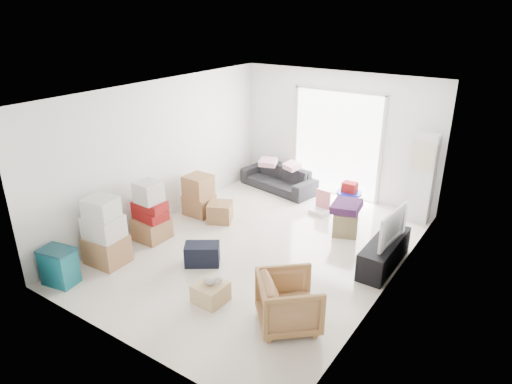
{
  "coord_description": "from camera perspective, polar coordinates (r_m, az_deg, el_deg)",
  "views": [
    {
      "loc": [
        3.87,
        -5.88,
        3.95
      ],
      "look_at": [
        -0.22,
        0.2,
        0.92
      ],
      "focal_mm": 32.0,
      "sensor_mm": 36.0,
      "label": 1
    }
  ],
  "objects": [
    {
      "name": "television",
      "position": [
        7.57,
        15.95,
        -5.42
      ],
      "size": [
        0.63,
        1.0,
        0.13
      ],
      "primitive_type": "imported",
      "rotation": [
        0.0,
        0.0,
        1.49
      ],
      "color": "black",
      "rests_on": "tv_console"
    },
    {
      "name": "wood_crate",
      "position": [
        6.69,
        -5.69,
        -12.39
      ],
      "size": [
        0.44,
        0.44,
        0.28
      ],
      "primitive_type": "cube",
      "rotation": [
        0.0,
        0.0,
        -0.03
      ],
      "color": "#DDC27F",
      "rests_on": "room_shell"
    },
    {
      "name": "sliding_door",
      "position": [
        10.03,
        10.03,
        6.45
      ],
      "size": [
        2.1,
        0.04,
        2.33
      ],
      "color": "white",
      "rests_on": "room_shell"
    },
    {
      "name": "loose_box",
      "position": [
        8.95,
        -4.52,
        -2.5
      ],
      "size": [
        0.61,
        0.61,
        0.38
      ],
      "primitive_type": "cube",
      "rotation": [
        0.0,
        0.0,
        0.47
      ],
      "color": "#9B7446",
      "rests_on": "room_shell"
    },
    {
      "name": "armchair",
      "position": [
        6.09,
        4.16,
        -13.28
      ],
      "size": [
        1.05,
        1.06,
        0.79
      ],
      "primitive_type": "imported",
      "rotation": [
        0.0,
        0.0,
        2.3
      ],
      "color": "#9F6D46",
      "rests_on": "room_shell"
    },
    {
      "name": "box_stack_b",
      "position": [
        8.35,
        -13.05,
        -2.76
      ],
      "size": [
        0.62,
        0.54,
        1.1
      ],
      "rotation": [
        0.0,
        0.0,
        -0.05
      ],
      "color": "#9B7446",
      "rests_on": "room_shell"
    },
    {
      "name": "toy_walker",
      "position": [
        9.36,
        8.11,
        -1.87
      ],
      "size": [
        0.39,
        0.35,
        0.47
      ],
      "rotation": [
        0.0,
        0.0,
        -0.14
      ],
      "color": "silver",
      "rests_on": "room_shell"
    },
    {
      "name": "storage_bins",
      "position": [
        7.56,
        -23.41,
        -8.51
      ],
      "size": [
        0.56,
        0.44,
        0.59
      ],
      "rotation": [
        0.0,
        0.0,
        0.19
      ],
      "color": "#105C69",
      "rests_on": "room_shell"
    },
    {
      "name": "kids_table",
      "position": [
        9.38,
        11.59,
        0.13
      ],
      "size": [
        0.52,
        0.52,
        0.65
      ],
      "rotation": [
        0.0,
        0.0,
        -0.29
      ],
      "color": "#131EB2",
      "rests_on": "room_shell"
    },
    {
      "name": "pillow_left",
      "position": [
        10.36,
        1.52,
        4.56
      ],
      "size": [
        0.48,
        0.42,
        0.13
      ],
      "primitive_type": "cube",
      "rotation": [
        0.0,
        0.0,
        0.29
      ],
      "color": "#F6B3C7",
      "rests_on": "sofa"
    },
    {
      "name": "tv_console",
      "position": [
        7.7,
        15.72,
        -7.36
      ],
      "size": [
        0.42,
        1.39,
        0.46
      ],
      "primitive_type": "cube",
      "color": "black",
      "rests_on": "room_shell"
    },
    {
      "name": "plush_bunny",
      "position": [
        6.56,
        -5.5,
        -10.96
      ],
      "size": [
        0.29,
        0.16,
        0.15
      ],
      "rotation": [
        0.0,
        0.0,
        0.05
      ],
      "color": "#B2ADA8",
      "rests_on": "wood_crate"
    },
    {
      "name": "sofa",
      "position": [
        10.41,
        2.83,
        2.19
      ],
      "size": [
        1.87,
        0.86,
        0.71
      ],
      "primitive_type": "imported",
      "rotation": [
        0.0,
        0.0,
        -0.19
      ],
      "color": "#232327",
      "rests_on": "room_shell"
    },
    {
      "name": "ac_tower",
      "position": [
        9.26,
        20.02,
        1.65
      ],
      "size": [
        0.45,
        0.3,
        1.75
      ],
      "primitive_type": "cube",
      "color": "silver",
      "rests_on": "room_shell"
    },
    {
      "name": "room_shell",
      "position": [
        7.5,
        0.55,
        2.16
      ],
      "size": [
        4.98,
        6.48,
        3.18
      ],
      "color": "white",
      "rests_on": "ground"
    },
    {
      "name": "ottoman",
      "position": [
        8.57,
        11.09,
        -3.8
      ],
      "size": [
        0.58,
        0.58,
        0.44
      ],
      "primitive_type": "cube",
      "rotation": [
        0.0,
        0.0,
        0.38
      ],
      "color": "#978458",
      "rests_on": "room_shell"
    },
    {
      "name": "duffel_bag",
      "position": [
        7.54,
        -6.74,
        -7.73
      ],
      "size": [
        0.65,
        0.59,
        0.36
      ],
      "primitive_type": "cube",
      "rotation": [
        0.0,
        0.0,
        0.61
      ],
      "color": "black",
      "rests_on": "room_shell"
    },
    {
      "name": "box_stack_a",
      "position": [
        7.77,
        -18.38,
        -5.05
      ],
      "size": [
        0.65,
        0.55,
        1.15
      ],
      "rotation": [
        0.0,
        0.0,
        0.07
      ],
      "color": "#9B7446",
      "rests_on": "room_shell"
    },
    {
      "name": "pillow_right",
      "position": [
        10.14,
        4.53,
        4.05
      ],
      "size": [
        0.4,
        0.37,
        0.11
      ],
      "primitive_type": "cube",
      "rotation": [
        0.0,
        0.0,
        -0.39
      ],
      "color": "#F6B3C7",
      "rests_on": "sofa"
    },
    {
      "name": "box_stack_c",
      "position": [
        9.18,
        -7.17,
        -0.46
      ],
      "size": [
        0.56,
        0.49,
        0.83
      ],
      "rotation": [
        0.0,
        0.0,
        -0.05
      ],
      "color": "#9B7446",
      "rests_on": "room_shell"
    },
    {
      "name": "blanket",
      "position": [
        8.44,
        11.23,
        -2.02
      ],
      "size": [
        0.54,
        0.54,
        0.14
      ],
      "primitive_type": "cube",
      "rotation": [
        0.0,
        0.0,
        0.12
      ],
      "color": "#391A41",
      "rests_on": "ottoman"
    }
  ]
}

